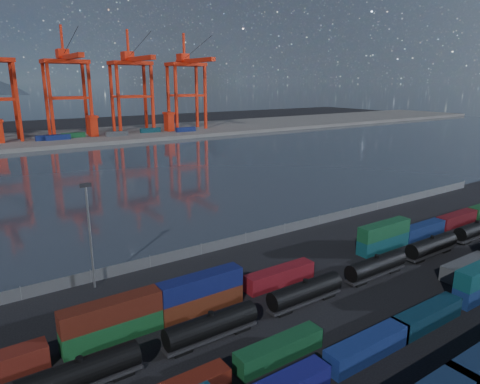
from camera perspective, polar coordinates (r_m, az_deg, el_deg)
ground at (r=66.06m, az=15.33°, el=-13.93°), size 700.00×700.00×0.00m
harbor_water at (r=151.83m, az=-16.22°, el=2.22°), size 700.00×700.00×0.00m
far_quay at (r=252.45m, az=-23.93°, el=6.51°), size 700.00×70.00×2.00m
container_row_south at (r=60.05m, az=22.09°, el=-15.50°), size 140.61×2.47×5.26m
container_row_mid at (r=61.69m, az=16.79°, el=-14.63°), size 140.83×2.32×4.95m
container_row_north at (r=64.14m, az=0.17°, el=-12.16°), size 141.48×2.50×5.33m
tanker_string at (r=68.03m, az=13.57°, el=-11.11°), size 121.06×2.70×3.86m
waterfront_fence at (r=84.44m, az=0.77°, el=-6.20°), size 160.12×0.12×2.20m
yard_light_mast at (r=67.94m, az=-19.40°, el=-4.87°), size 1.60×0.40×16.60m
gantry_cranes at (r=242.99m, az=-26.27°, el=14.34°), size 197.66×43.51×58.92m
quay_containers at (r=236.14m, az=-25.92°, el=6.39°), size 172.58×10.99×2.60m
straddle_carriers at (r=241.49m, az=-24.22°, el=7.80°), size 140.00×7.00×11.10m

